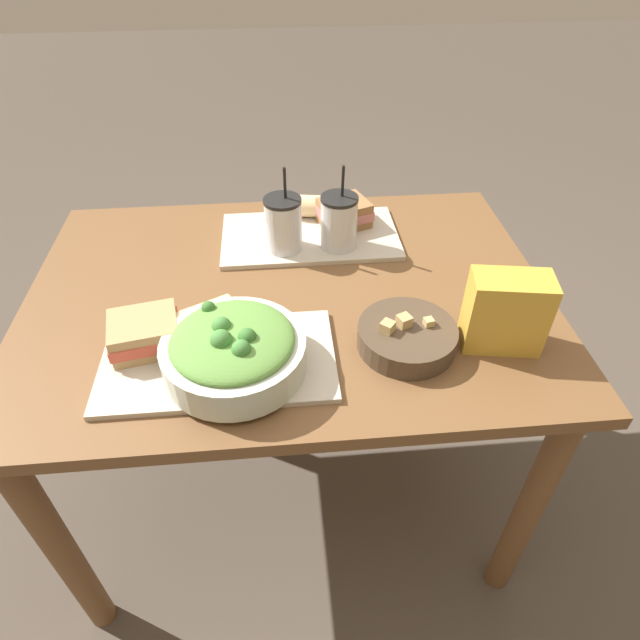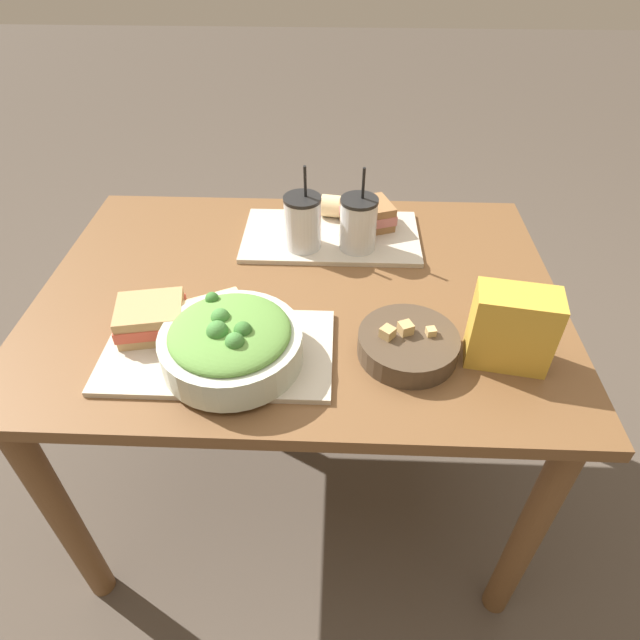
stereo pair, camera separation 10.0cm
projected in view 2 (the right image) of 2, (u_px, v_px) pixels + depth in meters
name	position (u px, v px, depth m)	size (l,w,h in m)	color
ground_plane	(305.00, 476.00, 1.68)	(12.00, 12.00, 0.00)	#4C4238
dining_table	(300.00, 326.00, 1.27)	(1.15, 0.83, 0.74)	brown
tray_near	(219.00, 351.00, 1.04)	(0.44, 0.25, 0.01)	#BCB29E
tray_far	(331.00, 236.00, 1.35)	(0.44, 0.25, 0.01)	#BCB29E
salad_bowl	(231.00, 341.00, 0.98)	(0.26, 0.26, 0.11)	beige
soup_bowl	(408.00, 344.00, 1.02)	(0.19, 0.19, 0.07)	#473828
sandwich_near	(151.00, 318.00, 1.05)	(0.15, 0.13, 0.06)	tan
baguette_near	(212.00, 307.00, 1.08)	(0.13, 0.11, 0.06)	#DBBC84
sandwich_far	(367.00, 215.00, 1.36)	(0.15, 0.14, 0.06)	olive
baguette_far	(344.00, 207.00, 1.40)	(0.12, 0.08, 0.06)	#DBBC84
drink_cup_dark	(303.00, 224.00, 1.27)	(0.09, 0.09, 0.21)	silver
drink_cup_red	(358.00, 225.00, 1.26)	(0.09, 0.09, 0.21)	silver
chip_bag	(512.00, 329.00, 0.98)	(0.16, 0.10, 0.16)	gold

